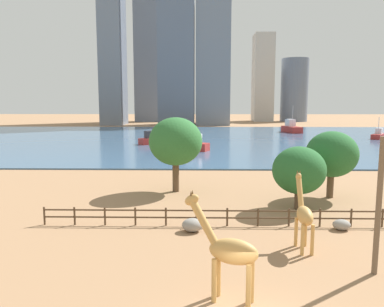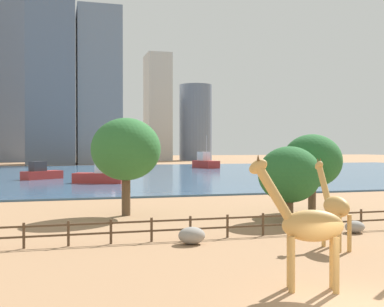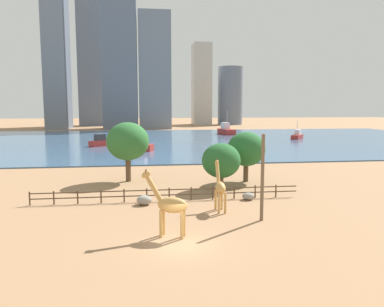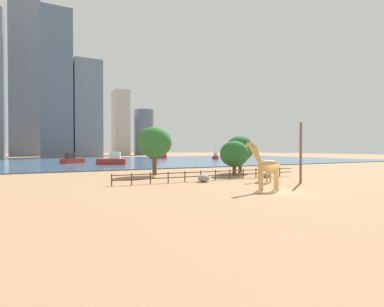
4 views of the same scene
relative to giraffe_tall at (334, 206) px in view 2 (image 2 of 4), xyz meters
The scene contains 19 objects.
ground_plane 72.35m from the giraffe_tall, 93.34° to the left, with size 400.00×400.00×0.00m, color #9E7551.
harbor_water 69.35m from the giraffe_tall, 93.48° to the left, with size 180.00×86.00×0.20m, color #3D6084.
giraffe_tall is the anchor object (origin of this frame).
giraffe_companion 7.71m from the giraffe_tall, 129.21° to the right, with size 3.42×1.78×4.84m.
boulder_near_fence 5.34m from the giraffe_tall, 44.28° to the left, with size 1.21×0.97×0.73m, color gray.
boulder_by_pole 7.45m from the giraffe_tall, 155.79° to the left, with size 1.43×1.20×0.90m, color gray.
enclosure_fence 6.42m from the giraffe_tall, 138.00° to the left, with size 26.12×0.14×1.30m.
tree_left_large 17.04m from the giraffe_tall, 120.24° to the left, with size 5.18×5.18×7.28m.
tree_center_broad 8.91m from the giraffe_tall, 77.39° to the left, with size 4.29×4.29×5.16m.
tree_right_tall 13.89m from the giraffe_tall, 64.78° to the left, with size 4.64×4.64×6.12m.
boat_ferry 90.05m from the giraffe_tall, 76.84° to the left, with size 4.49×8.97×7.72m.
boat_sailboat 57.90m from the giraffe_tall, 105.80° to the left, with size 6.33×5.59×2.75m.
boat_tug 45.88m from the giraffe_tall, 99.71° to the left, with size 7.26×4.91×3.01m.
boat_barge 77.43m from the giraffe_tall, 61.87° to the left, with size 5.14×5.79×5.16m.
skyline_tower_needle 162.76m from the giraffe_tall, 76.32° to the left, with size 12.58×12.58×29.19m, color slate.
skyline_block_central 130.47m from the giraffe_tall, 90.51° to the left, with size 13.02×15.59×47.11m, color slate.
skyline_tower_glass 132.45m from the giraffe_tall, 96.77° to the left, with size 13.73×14.82×68.62m, color slate.
skyline_block_left 164.65m from the giraffe_tall, 100.43° to the left, with size 15.05×8.69×97.16m, color slate.
skyline_block_right 162.53m from the giraffe_tall, 81.53° to the left, with size 8.96×12.42×40.60m, color #B7B2A8.
Camera 2 is at (-9.21, -13.46, 5.10)m, focal length 45.00 mm.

